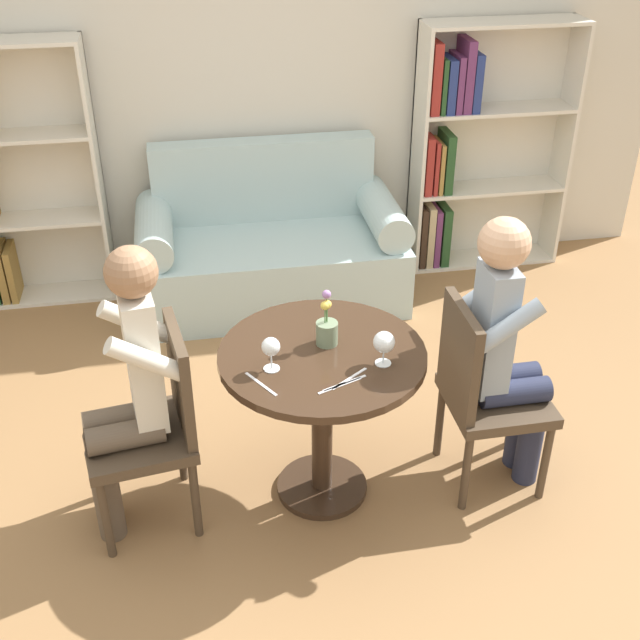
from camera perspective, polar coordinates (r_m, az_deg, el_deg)
ground_plane at (r=3.67m, az=0.14°, el=-11.90°), size 16.00×16.00×0.00m
back_wall at (r=4.99m, az=-4.59°, el=17.88°), size 5.20×0.05×2.70m
round_table at (r=3.30m, az=0.15°, el=-4.72°), size 0.84×0.84×0.74m
couch at (r=4.95m, az=-3.55°, el=4.96°), size 1.59×0.80×0.92m
bookshelf_right at (r=5.30m, az=10.59°, el=11.93°), size 0.99×0.28×1.57m
chair_left at (r=3.31m, az=-11.64°, el=-7.01°), size 0.48×0.48×0.90m
chair_right at (r=3.48m, az=11.45°, el=-4.81°), size 0.42×0.42×0.90m
person_left at (r=3.19m, az=-13.53°, el=-4.92°), size 0.45×0.38×1.27m
person_right at (r=3.41m, az=13.14°, el=-2.06°), size 0.42×0.34×1.28m
wine_glass_left at (r=3.06m, az=-3.51°, el=-1.99°), size 0.07×0.07×0.14m
wine_glass_right at (r=3.10m, az=4.57°, el=-1.65°), size 0.09×0.09×0.14m
flower_vase at (r=3.22m, az=0.49°, el=-0.60°), size 0.09×0.09×0.24m
knife_left_setting at (r=3.03m, az=1.77°, el=-4.51°), size 0.18×0.08×0.00m
fork_left_setting at (r=3.06m, az=2.10°, el=-4.19°), size 0.16×0.12×0.00m
knife_right_setting at (r=3.03m, az=-4.22°, el=-4.56°), size 0.11×0.17×0.00m
fork_right_setting at (r=3.02m, az=1.42°, el=-4.69°), size 0.18×0.08×0.00m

